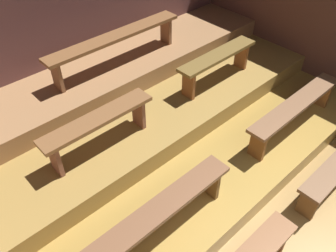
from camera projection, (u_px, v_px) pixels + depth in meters
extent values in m
cube|color=#A07B43|center=(199.00, 167.00, 4.66)|extent=(6.07, 5.30, 0.08)
cube|color=brown|center=(91.00, 27.00, 5.11)|extent=(6.07, 0.06, 2.32)
cube|color=brown|center=(326.00, 23.00, 5.22)|extent=(0.06, 5.30, 2.32)
cube|color=#A7823B|center=(167.00, 134.00, 4.89)|extent=(5.27, 3.23, 0.27)
cube|color=olive|center=(141.00, 101.00, 5.02)|extent=(5.27, 2.11, 0.27)
cube|color=#A07249|center=(117.00, 70.00, 5.13)|extent=(5.27, 1.05, 0.27)
cube|color=brown|center=(275.00, 239.00, 3.59)|extent=(0.05, 0.21, 0.40)
cube|color=brown|center=(308.00, 204.00, 3.92)|extent=(0.05, 0.21, 0.40)
cube|color=brown|center=(157.00, 211.00, 3.26)|extent=(1.81, 0.26, 0.05)
cube|color=brown|center=(211.00, 182.00, 3.81)|extent=(0.05, 0.21, 0.40)
cube|color=brown|center=(297.00, 104.00, 4.49)|extent=(1.81, 0.26, 0.05)
cube|color=brown|center=(258.00, 145.00, 4.24)|extent=(0.05, 0.21, 0.40)
cube|color=brown|center=(322.00, 93.00, 5.04)|extent=(0.05, 0.21, 0.40)
cube|color=brown|center=(97.00, 119.00, 3.85)|extent=(1.39, 0.26, 0.05)
cube|color=brown|center=(55.00, 159.00, 3.70)|extent=(0.05, 0.21, 0.40)
cube|color=brown|center=(139.00, 112.00, 4.29)|extent=(0.05, 0.21, 0.40)
cube|color=brown|center=(218.00, 55.00, 4.88)|extent=(1.39, 0.26, 0.05)
cube|color=brown|center=(189.00, 85.00, 4.74)|extent=(0.05, 0.21, 0.40)
cube|color=brown|center=(241.00, 55.00, 5.32)|extent=(0.05, 0.21, 0.40)
cube|color=brown|center=(115.00, 36.00, 4.74)|extent=(2.12, 0.26, 0.05)
cube|color=brown|center=(57.00, 76.00, 4.41)|extent=(0.05, 0.21, 0.40)
cube|color=brown|center=(166.00, 30.00, 5.37)|extent=(0.05, 0.21, 0.40)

